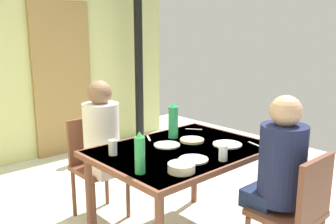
# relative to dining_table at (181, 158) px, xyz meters

# --- Properties ---
(wall_back) EXTENTS (4.53, 0.10, 2.89)m
(wall_back) POSITION_rel_dining_table_xyz_m (-0.22, 2.67, 0.77)
(wall_back) COLOR #C5CA80
(wall_back) RESTS_ON ground_plane
(door_wooden) EXTENTS (0.80, 0.05, 2.00)m
(door_wooden) POSITION_rel_dining_table_xyz_m (0.35, 2.59, 0.32)
(door_wooden) COLOR olive
(door_wooden) RESTS_ON ground_plane
(stove_pipe_column) EXTENTS (0.12, 0.12, 2.89)m
(stove_pipe_column) POSITION_rel_dining_table_xyz_m (1.39, 2.32, 0.77)
(stove_pipe_column) COLOR black
(stove_pipe_column) RESTS_ON ground_plane
(dining_table) EXTENTS (1.27, 0.94, 0.76)m
(dining_table) POSITION_rel_dining_table_xyz_m (0.00, 0.00, 0.00)
(dining_table) COLOR brown
(dining_table) RESTS_ON ground_plane
(chair_near_diner) EXTENTS (0.40, 0.40, 0.87)m
(chair_near_diner) POSITION_rel_dining_table_xyz_m (0.22, -0.82, -0.18)
(chair_near_diner) COLOR brown
(chair_near_diner) RESTS_ON ground_plane
(chair_far_diner) EXTENTS (0.40, 0.40, 0.87)m
(chair_far_diner) POSITION_rel_dining_table_xyz_m (-0.26, 0.82, -0.18)
(chair_far_diner) COLOR brown
(chair_far_diner) RESTS_ON ground_plane
(person_near_diner) EXTENTS (0.30, 0.37, 0.77)m
(person_near_diner) POSITION_rel_dining_table_xyz_m (0.22, -0.68, 0.10)
(person_near_diner) COLOR #1D2A4E
(person_near_diner) RESTS_ON ground_plane
(person_far_diner) EXTENTS (0.30, 0.37, 0.77)m
(person_far_diner) POSITION_rel_dining_table_xyz_m (-0.26, 0.68, 0.10)
(person_far_diner) COLOR silver
(person_far_diner) RESTS_ON ground_plane
(water_bottle_green_near) EXTENTS (0.08, 0.08, 0.29)m
(water_bottle_green_near) POSITION_rel_dining_table_xyz_m (0.14, 0.24, 0.22)
(water_bottle_green_near) COLOR #29975C
(water_bottle_green_near) RESTS_ON dining_table
(water_bottle_green_far) EXTENTS (0.06, 0.06, 0.26)m
(water_bottle_green_far) POSITION_rel_dining_table_xyz_m (-0.53, -0.18, 0.20)
(water_bottle_green_far) COLOR green
(water_bottle_green_far) RESTS_ON dining_table
(serving_bowl_center) EXTENTS (0.17, 0.17, 0.05)m
(serving_bowl_center) POSITION_rel_dining_table_xyz_m (-0.33, -0.34, 0.11)
(serving_bowl_center) COLOR silver
(serving_bowl_center) RESTS_ON dining_table
(dinner_plate_near_left) EXTENTS (0.22, 0.22, 0.01)m
(dinner_plate_near_left) POSITION_rel_dining_table_xyz_m (0.31, -0.18, 0.08)
(dinner_plate_near_left) COLOR white
(dinner_plate_near_left) RESTS_ON dining_table
(dinner_plate_near_right) EXTENTS (0.20, 0.20, 0.01)m
(dinner_plate_near_right) POSITION_rel_dining_table_xyz_m (-0.04, 0.11, 0.08)
(dinner_plate_near_right) COLOR white
(dinner_plate_near_right) RESTS_ON dining_table
(dinner_plate_far_center) EXTENTS (0.20, 0.20, 0.01)m
(dinner_plate_far_center) POSITION_rel_dining_table_xyz_m (-0.13, -0.24, 0.08)
(dinner_plate_far_center) COLOR white
(dinner_plate_far_center) RESTS_ON dining_table
(drinking_glass_by_near_diner) EXTENTS (0.06, 0.06, 0.11)m
(drinking_glass_by_near_diner) POSITION_rel_dining_table_xyz_m (0.02, -0.38, 0.13)
(drinking_glass_by_near_diner) COLOR silver
(drinking_glass_by_near_diner) RESTS_ON dining_table
(drinking_glass_by_far_diner) EXTENTS (0.06, 0.06, 0.11)m
(drinking_glass_by_far_diner) POSITION_rel_dining_table_xyz_m (-0.46, 0.21, 0.13)
(drinking_glass_by_far_diner) COLOR silver
(drinking_glass_by_far_diner) RESTS_ON dining_table
(bread_plate_sliced) EXTENTS (0.19, 0.19, 0.02)m
(bread_plate_sliced) POSITION_rel_dining_table_xyz_m (0.18, 0.07, 0.09)
(bread_plate_sliced) COLOR #DBB77A
(bread_plate_sliced) RESTS_ON dining_table
(cutlery_knife_near) EXTENTS (0.09, 0.14, 0.00)m
(cutlery_knife_near) POSITION_rel_dining_table_xyz_m (-0.02, 0.36, 0.08)
(cutlery_knife_near) COLOR silver
(cutlery_knife_near) RESTS_ON dining_table
(cutlery_fork_near) EXTENTS (0.06, 0.15, 0.00)m
(cutlery_fork_near) POSITION_rel_dining_table_xyz_m (0.48, -0.32, 0.08)
(cutlery_fork_near) COLOR silver
(cutlery_fork_near) RESTS_ON dining_table
(cutlery_knife_far) EXTENTS (0.11, 0.13, 0.00)m
(cutlery_knife_far) POSITION_rel_dining_table_xyz_m (0.45, 0.31, 0.08)
(cutlery_knife_far) COLOR silver
(cutlery_knife_far) RESTS_ON dining_table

